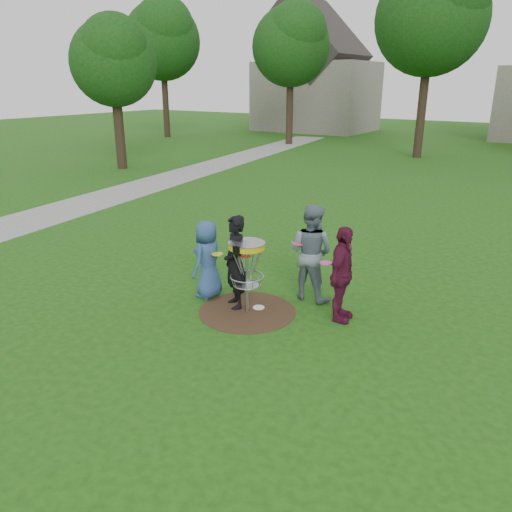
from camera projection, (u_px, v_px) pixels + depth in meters
The scene contains 11 objects.
ground at pixel (247, 311), 9.22m from camera, with size 100.00×100.00×0.00m, color #19470F.
dirt_patch at pixel (247, 311), 9.22m from camera, with size 1.80×1.80×0.01m, color #47331E.
concrete_path at pixel (154, 183), 20.67m from camera, with size 2.20×40.00×0.02m, color #9E9E99.
player_blue at pixel (208, 259), 9.63m from camera, with size 0.75×0.49×1.54m, color #2D4B7D.
player_black at pixel (235, 262), 9.15m from camera, with size 0.64×0.42×1.76m, color black.
player_grey at pixel (311, 252), 9.51m from camera, with size 0.92×0.71×1.88m, color slate.
player_maroon at pixel (342, 275), 8.63m from camera, with size 1.01×0.42×1.72m, color #52122C.
disc_on_grass at pixel (259, 308), 9.35m from camera, with size 0.22×0.22×0.02m, color white.
disc_golf_basket at pixel (247, 260), 8.88m from camera, with size 0.66×0.67×1.38m.
held_discs at pixel (271, 254), 9.05m from camera, with size 2.28×1.16×0.23m.
tree_row at pixel (500, 32), 23.32m from camera, with size 51.20×17.42×9.90m.
Camera 1 is at (4.66, -6.93, 4.03)m, focal length 35.00 mm.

